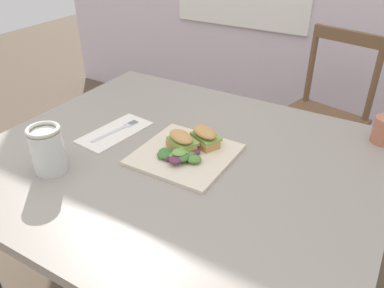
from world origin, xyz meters
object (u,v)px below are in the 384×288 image
Objects in this scene: dining_table at (180,189)px; sandwich_half_back at (205,136)px; sandwich_half_front at (181,141)px; plate_lunch at (185,154)px; chair_wooden_far at (321,118)px; fork_on_napkin at (119,129)px; mason_jar_iced_tea at (48,151)px.

sandwich_half_back is at bearing 63.78° from dining_table.
plate_lunch is at bearing -31.44° from sandwich_half_front.
chair_wooden_far reaches higher than sandwich_half_back.
sandwich_half_front is (-0.01, 0.02, 0.16)m from dining_table.
sandwich_half_back is at bearing 9.97° from fork_on_napkin.
dining_table is 6.18× the size of fork_on_napkin.
plate_lunch is at bearing 37.43° from dining_table.
sandwich_half_front is 0.25m from fork_on_napkin.
fork_on_napkin is at bearing 178.27° from sandwich_half_front.
chair_wooden_far is at bearing 70.69° from mason_jar_iced_tea.
chair_wooden_far is 3.22× the size of plate_lunch.
plate_lunch is 2.03× the size of mason_jar_iced_tea.
plate_lunch is 0.27m from fork_on_napkin.
sandwich_half_front is at bearing -128.02° from sandwich_half_back.
chair_wooden_far is at bearing 81.47° from sandwich_half_back.
mason_jar_iced_tea is at bearing -93.57° from fork_on_napkin.
dining_table is 10.65× the size of sandwich_half_front.
fork_on_napkin is (-0.44, -1.03, 0.30)m from chair_wooden_far.
dining_table is 0.16m from sandwich_half_front.
fork_on_napkin is at bearing 173.15° from dining_table.
plate_lunch is 0.08m from sandwich_half_back.
fork_on_napkin is 0.28m from mason_jar_iced_tea.
chair_wooden_far reaches higher than sandwich_half_front.
sandwich_half_back is at bearing 51.98° from sandwich_half_front.
fork_on_napkin is (-0.29, -0.05, -0.03)m from sandwich_half_back.
sandwich_half_front is 0.81× the size of mason_jar_iced_tea.
mason_jar_iced_tea is at bearing -138.21° from dining_table.
fork_on_napkin is at bearing -113.08° from chair_wooden_far.
sandwich_half_front is (-0.02, 0.01, 0.03)m from plate_lunch.
mason_jar_iced_tea is (-0.31, -0.32, 0.02)m from sandwich_half_back.
fork_on_napkin is (-0.25, 0.01, -0.03)m from sandwich_half_front.
sandwich_half_front is (-0.19, -1.04, 0.33)m from chair_wooden_far.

